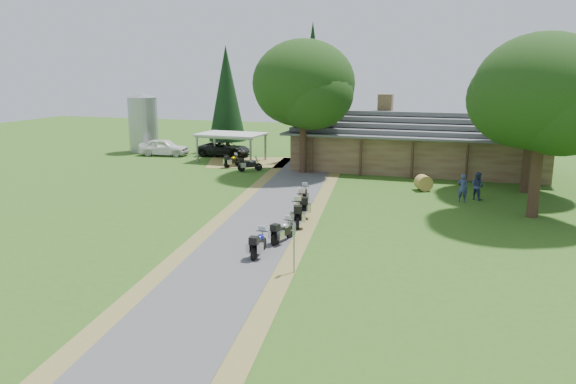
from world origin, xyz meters
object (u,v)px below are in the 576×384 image
(motorcycle_row_d, at_px, (303,203))
(lodge, at_px, (418,140))
(hay_bale, at_px, (424,183))
(motorcycle_row_a, at_px, (259,242))
(motorcycle_row_c, at_px, (298,212))
(silo, at_px, (143,122))
(motorcycle_carport_b, at_px, (250,164))
(car_dark_suv, at_px, (224,145))
(motorcycle_row_e, at_px, (304,194))
(motorcycle_row_b, at_px, (283,230))
(carport, at_px, (232,147))
(motorcycle_carport_a, at_px, (232,160))
(car_white_sedan, at_px, (164,145))

(motorcycle_row_d, bearing_deg, lodge, -36.03)
(hay_bale, bearing_deg, motorcycle_row_a, -109.79)
(motorcycle_row_a, relative_size, motorcycle_row_c, 0.85)
(silo, relative_size, motorcycle_carport_b, 3.24)
(car_dark_suv, height_order, motorcycle_row_e, car_dark_suv)
(motorcycle_row_c, xyz_separation_m, motorcycle_row_e, (-1.08, 4.98, -0.12))
(lodge, height_order, motorcycle_row_b, lodge)
(motorcycle_row_d, bearing_deg, carport, 14.39)
(lodge, relative_size, motorcycle_row_e, 12.12)
(lodge, xyz_separation_m, motorcycle_carport_b, (-13.12, -5.25, -1.82))
(motorcycle_carport_b, bearing_deg, silo, 118.74)
(motorcycle_row_e, bearing_deg, carport, 25.63)
(carport, xyz_separation_m, motorcycle_row_a, (11.88, -24.23, -0.66))
(silo, xyz_separation_m, motorcycle_row_a, (22.90, -27.15, -2.37))
(motorcycle_row_e, height_order, motorcycle_carport_a, motorcycle_row_e)
(motorcycle_row_c, bearing_deg, car_white_sedan, 27.42)
(motorcycle_row_d, height_order, motorcycle_carport_a, motorcycle_row_d)
(carport, bearing_deg, lodge, 5.76)
(motorcycle_row_c, bearing_deg, motorcycle_row_a, 160.43)
(motorcycle_row_d, xyz_separation_m, motorcycle_carport_a, (-10.48, 13.90, -0.13))
(lodge, distance_m, car_dark_suv, 18.59)
(motorcycle_row_c, bearing_deg, lodge, -30.44)
(motorcycle_row_b, distance_m, hay_bale, 15.42)
(motorcycle_row_a, bearing_deg, motorcycle_carport_a, 22.78)
(car_dark_suv, height_order, hay_bale, car_dark_suv)
(motorcycle_carport_a, bearing_deg, motorcycle_row_d, -123.11)
(carport, height_order, motorcycle_carport_a, carport)
(lodge, xyz_separation_m, motorcycle_row_e, (-5.64, -14.75, -1.85))
(motorcycle_row_a, height_order, motorcycle_carport_a, motorcycle_row_a)
(silo, relative_size, motorcycle_row_c, 2.81)
(motorcycle_row_b, bearing_deg, car_white_sedan, 54.02)
(carport, relative_size, motorcycle_row_d, 2.83)
(motorcycle_row_d, xyz_separation_m, hay_bale, (6.10, 9.19, -0.18))
(motorcycle_row_a, bearing_deg, car_white_sedan, 34.10)
(silo, height_order, carport, silo)
(lodge, height_order, hay_bale, lodge)
(car_white_sedan, bearing_deg, motorcycle_carport_b, -123.93)
(carport, height_order, motorcycle_row_b, carport)
(motorcycle_row_a, xyz_separation_m, motorcycle_row_d, (-0.11, 7.44, 0.10))
(car_dark_suv, distance_m, motorcycle_row_d, 23.54)
(motorcycle_row_a, bearing_deg, carport, 22.50)
(motorcycle_row_d, distance_m, hay_bale, 11.03)
(motorcycle_carport_a, xyz_separation_m, motorcycle_carport_b, (2.23, -1.45, 0.05))
(carport, xyz_separation_m, motorcycle_row_d, (11.77, -16.80, -0.56))
(lodge, distance_m, car_white_sedan, 24.33)
(motorcycle_row_d, bearing_deg, car_white_sedan, 26.83)
(motorcycle_row_e, distance_m, motorcycle_carport_a, 14.64)
(car_dark_suv, distance_m, motorcycle_row_a, 29.98)
(car_white_sedan, bearing_deg, motorcycle_row_c, -143.45)
(lodge, height_order, carport, lodge)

